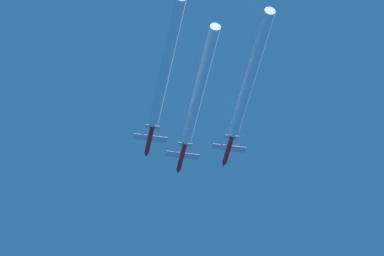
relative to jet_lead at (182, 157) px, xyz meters
The scene contains 6 objects.
jet_lead is the anchor object (origin of this frame).
jet_left_wingman 12.40m from the jet_lead, 144.05° to the right, with size 9.13×13.30×3.20m.
jet_right_wingman 13.90m from the jet_lead, 34.10° to the right, with size 9.13×13.30×3.20m.
smoke_trail_lead 27.47m from the jet_lead, 90.00° to the right, with size 2.73×42.83×2.73m.
smoke_trail_left_wingman 37.09m from the jet_lead, 105.57° to the right, with size 2.73×44.86×2.73m.
smoke_trail_right_wingman 37.79m from the jet_lead, 72.50° to the right, with size 2.73×44.47×2.73m.
Camera 1 is at (-38.90, -226.64, 2.79)m, focal length 108.24 mm.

